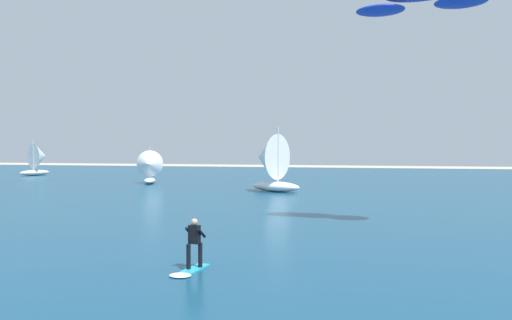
# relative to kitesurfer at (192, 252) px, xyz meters

# --- Properties ---
(ocean) EXTENTS (160.00, 90.00, 0.10)m
(ocean) POSITION_rel_kitesurfer_xyz_m (2.35, 33.86, -0.65)
(ocean) COLOR navy
(ocean) RESTS_ON ground
(kitesurfer) EXTENTS (0.85, 2.01, 1.67)m
(kitesurfer) POSITION_rel_kitesurfer_xyz_m (0.00, 0.00, 0.00)
(kitesurfer) COLOR #26B2CC
(kitesurfer) RESTS_ON ocean
(kite) EXTENTS (6.26, 3.09, 0.91)m
(kite) POSITION_rel_kitesurfer_xyz_m (7.91, 9.79, 10.22)
(kite) COLOR #1E33B2
(sailboat_trailing) EXTENTS (3.09, 3.52, 3.95)m
(sailboat_trailing) POSITION_rel_kitesurfer_xyz_m (-16.78, 34.53, 1.21)
(sailboat_trailing) COLOR white
(sailboat_trailing) RESTS_ON ocean
(sailboat_far_left) EXTENTS (3.87, 4.35, 4.86)m
(sailboat_far_left) POSITION_rel_kitesurfer_xyz_m (-37.94, 46.02, 1.62)
(sailboat_far_left) COLOR silver
(sailboat_far_left) RESTS_ON ocean
(sailboat_mid_left) EXTENTS (5.04, 4.52, 5.68)m
(sailboat_mid_left) POSITION_rel_kitesurfer_xyz_m (-2.81, 28.67, 2.00)
(sailboat_mid_left) COLOR white
(sailboat_mid_left) RESTS_ON ocean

